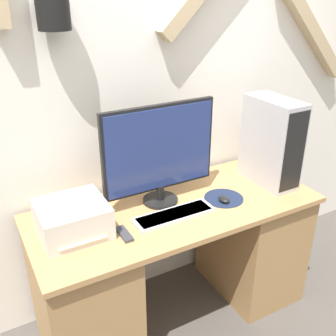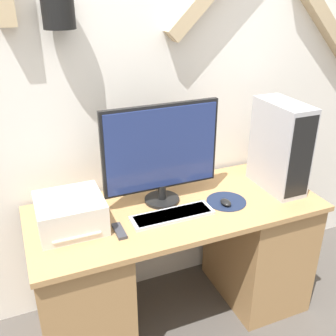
{
  "view_description": "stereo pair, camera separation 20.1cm",
  "coord_description": "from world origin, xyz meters",
  "px_view_note": "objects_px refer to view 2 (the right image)",
  "views": [
    {
      "loc": [
        -0.93,
        -1.26,
        1.88
      ],
      "look_at": [
        -0.05,
        0.33,
        1.02
      ],
      "focal_mm": 42.0,
      "sensor_mm": 36.0,
      "label": 1
    },
    {
      "loc": [
        -0.75,
        -1.35,
        1.88
      ],
      "look_at": [
        -0.05,
        0.33,
        1.02
      ],
      "focal_mm": 42.0,
      "sensor_mm": 36.0,
      "label": 2
    }
  ],
  "objects_px": {
    "monitor": "(161,151)",
    "remote_control": "(119,231)",
    "computer_tower": "(280,147)",
    "mouse": "(226,202)",
    "keyboard": "(172,215)",
    "printer": "(70,213)"
  },
  "relations": [
    {
      "from": "keyboard",
      "to": "mouse",
      "type": "xyz_separation_m",
      "value": [
        0.31,
        -0.0,
        0.01
      ]
    },
    {
      "from": "keyboard",
      "to": "remote_control",
      "type": "distance_m",
      "value": 0.3
    },
    {
      "from": "computer_tower",
      "to": "printer",
      "type": "height_order",
      "value": "computer_tower"
    },
    {
      "from": "monitor",
      "to": "computer_tower",
      "type": "xyz_separation_m",
      "value": [
        0.69,
        -0.11,
        -0.04
      ]
    },
    {
      "from": "monitor",
      "to": "remote_control",
      "type": "distance_m",
      "value": 0.47
    },
    {
      "from": "monitor",
      "to": "keyboard",
      "type": "xyz_separation_m",
      "value": [
        -0.01,
        -0.18,
        -0.29
      ]
    },
    {
      "from": "mouse",
      "to": "printer",
      "type": "height_order",
      "value": "printer"
    },
    {
      "from": "keyboard",
      "to": "remote_control",
      "type": "bearing_deg",
      "value": -174.18
    },
    {
      "from": "monitor",
      "to": "mouse",
      "type": "bearing_deg",
      "value": -31.04
    },
    {
      "from": "monitor",
      "to": "computer_tower",
      "type": "distance_m",
      "value": 0.7
    },
    {
      "from": "computer_tower",
      "to": "keyboard",
      "type": "bearing_deg",
      "value": -174.13
    },
    {
      "from": "monitor",
      "to": "printer",
      "type": "distance_m",
      "value": 0.56
    },
    {
      "from": "keyboard",
      "to": "remote_control",
      "type": "xyz_separation_m",
      "value": [
        -0.29,
        -0.03,
        -0.0
      ]
    },
    {
      "from": "monitor",
      "to": "remote_control",
      "type": "height_order",
      "value": "monitor"
    },
    {
      "from": "monitor",
      "to": "printer",
      "type": "bearing_deg",
      "value": -172.1
    },
    {
      "from": "printer",
      "to": "mouse",
      "type": "bearing_deg",
      "value": -7.82
    },
    {
      "from": "mouse",
      "to": "remote_control",
      "type": "xyz_separation_m",
      "value": [
        -0.61,
        -0.03,
        -0.01
      ]
    },
    {
      "from": "mouse",
      "to": "keyboard",
      "type": "bearing_deg",
      "value": 179.11
    },
    {
      "from": "keyboard",
      "to": "computer_tower",
      "type": "xyz_separation_m",
      "value": [
        0.7,
        0.07,
        0.25
      ]
    },
    {
      "from": "computer_tower",
      "to": "printer",
      "type": "distance_m",
      "value": 1.21
    },
    {
      "from": "keyboard",
      "to": "computer_tower",
      "type": "bearing_deg",
      "value": 5.87
    },
    {
      "from": "mouse",
      "to": "remote_control",
      "type": "height_order",
      "value": "mouse"
    }
  ]
}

